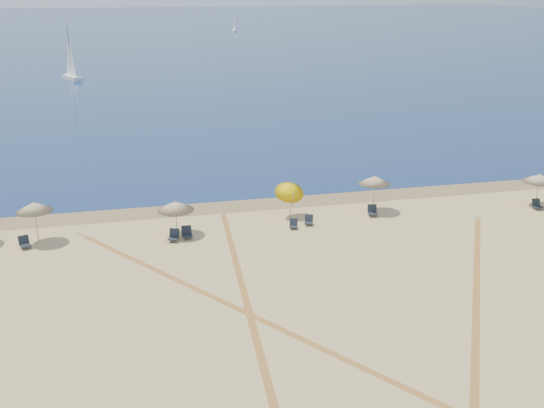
{
  "coord_description": "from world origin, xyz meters",
  "views": [
    {
      "loc": [
        -8.82,
        -17.84,
        14.64
      ],
      "look_at": [
        0.0,
        20.0,
        1.3
      ],
      "focal_mm": 42.57,
      "sensor_mm": 36.0,
      "label": 1
    }
  ],
  "objects_px": {
    "chair_3": "(174,236)",
    "umbrella_3": "(290,190)",
    "chair_6": "(309,221)",
    "chair_7": "(372,211)",
    "umbrella_1": "(34,207)",
    "umbrella_4": "(375,180)",
    "umbrella_5": "(539,178)",
    "chair_2": "(25,243)",
    "chair_5": "(294,224)",
    "sailboat_0": "(71,63)",
    "chair_4": "(187,233)",
    "chair_8": "(537,205)",
    "umbrella_2": "(175,206)",
    "sailboat_1": "(234,25)"
  },
  "relations": [
    {
      "from": "umbrella_2",
      "to": "umbrella_3",
      "type": "distance_m",
      "value": 7.67
    },
    {
      "from": "umbrella_1",
      "to": "sailboat_0",
      "type": "bearing_deg",
      "value": 91.72
    },
    {
      "from": "umbrella_3",
      "to": "sailboat_1",
      "type": "xyz_separation_m",
      "value": [
        26.64,
        172.59,
        0.04
      ]
    },
    {
      "from": "umbrella_4",
      "to": "umbrella_1",
      "type": "bearing_deg",
      "value": -178.32
    },
    {
      "from": "chair_2",
      "to": "chair_3",
      "type": "relative_size",
      "value": 1.02
    },
    {
      "from": "chair_6",
      "to": "chair_7",
      "type": "height_order",
      "value": "chair_7"
    },
    {
      "from": "umbrella_3",
      "to": "chair_5",
      "type": "xyz_separation_m",
      "value": [
        -0.26,
        -1.99,
        -1.67
      ]
    },
    {
      "from": "chair_4",
      "to": "chair_7",
      "type": "xyz_separation_m",
      "value": [
        12.42,
        1.16,
        0.0
      ]
    },
    {
      "from": "chair_2",
      "to": "sailboat_1",
      "type": "bearing_deg",
      "value": 52.64
    },
    {
      "from": "chair_6",
      "to": "chair_8",
      "type": "xyz_separation_m",
      "value": [
        16.05,
        -0.61,
        0.03
      ]
    },
    {
      "from": "chair_3",
      "to": "chair_5",
      "type": "bearing_deg",
      "value": 22.4
    },
    {
      "from": "chair_2",
      "to": "umbrella_1",
      "type": "bearing_deg",
      "value": 20.32
    },
    {
      "from": "chair_6",
      "to": "chair_7",
      "type": "xyz_separation_m",
      "value": [
        4.59,
        0.68,
        0.04
      ]
    },
    {
      "from": "umbrella_4",
      "to": "umbrella_5",
      "type": "relative_size",
      "value": 1.09
    },
    {
      "from": "umbrella_1",
      "to": "umbrella_3",
      "type": "relative_size",
      "value": 0.98
    },
    {
      "from": "umbrella_2",
      "to": "sailboat_1",
      "type": "distance_m",
      "value": 177.4
    },
    {
      "from": "umbrella_5",
      "to": "chair_2",
      "type": "relative_size",
      "value": 2.71
    },
    {
      "from": "chair_4",
      "to": "chair_8",
      "type": "bearing_deg",
      "value": -0.96
    },
    {
      "from": "chair_5",
      "to": "chair_4",
      "type": "bearing_deg",
      "value": -163.71
    },
    {
      "from": "umbrella_1",
      "to": "chair_2",
      "type": "xyz_separation_m",
      "value": [
        -0.69,
        -0.66,
        -1.94
      ]
    },
    {
      "from": "chair_3",
      "to": "sailboat_1",
      "type": "bearing_deg",
      "value": 98.51
    },
    {
      "from": "sailboat_0",
      "to": "sailboat_1",
      "type": "relative_size",
      "value": 1.28
    },
    {
      "from": "chair_4",
      "to": "chair_5",
      "type": "distance_m",
      "value": 6.71
    },
    {
      "from": "umbrella_2",
      "to": "sailboat_1",
      "type": "relative_size",
      "value": 0.34
    },
    {
      "from": "chair_7",
      "to": "chair_8",
      "type": "bearing_deg",
      "value": 4.69
    },
    {
      "from": "chair_4",
      "to": "umbrella_1",
      "type": "bearing_deg",
      "value": 171.08
    },
    {
      "from": "umbrella_3",
      "to": "chair_2",
      "type": "relative_size",
      "value": 3.04
    },
    {
      "from": "umbrella_4",
      "to": "chair_6",
      "type": "bearing_deg",
      "value": -164.04
    },
    {
      "from": "umbrella_4",
      "to": "chair_4",
      "type": "xyz_separation_m",
      "value": [
        -12.75,
        -1.89,
        -1.92
      ]
    },
    {
      "from": "chair_6",
      "to": "sailboat_1",
      "type": "distance_m",
      "value": 176.09
    },
    {
      "from": "umbrella_5",
      "to": "chair_4",
      "type": "xyz_separation_m",
      "value": [
        -24.17,
        -0.42,
        -1.7
      ]
    },
    {
      "from": "chair_5",
      "to": "chair_2",
      "type": "bearing_deg",
      "value": -166.29
    },
    {
      "from": "umbrella_1",
      "to": "chair_6",
      "type": "height_order",
      "value": "umbrella_1"
    },
    {
      "from": "chair_2",
      "to": "chair_5",
      "type": "bearing_deg",
      "value": -25.32
    },
    {
      "from": "umbrella_3",
      "to": "umbrella_5",
      "type": "xyz_separation_m",
      "value": [
        17.2,
        -1.66,
        0.09
      ]
    },
    {
      "from": "umbrella_1",
      "to": "chair_6",
      "type": "distance_m",
      "value": 16.66
    },
    {
      "from": "umbrella_1",
      "to": "chair_3",
      "type": "relative_size",
      "value": 3.04
    },
    {
      "from": "umbrella_1",
      "to": "chair_4",
      "type": "bearing_deg",
      "value": -8.26
    },
    {
      "from": "chair_3",
      "to": "umbrella_3",
      "type": "bearing_deg",
      "value": 36.46
    },
    {
      "from": "umbrella_1",
      "to": "umbrella_4",
      "type": "height_order",
      "value": "umbrella_1"
    },
    {
      "from": "chair_3",
      "to": "chair_4",
      "type": "bearing_deg",
      "value": 38.4
    },
    {
      "from": "umbrella_1",
      "to": "chair_6",
      "type": "xyz_separation_m",
      "value": [
        16.52,
        -0.78,
        -1.98
      ]
    },
    {
      "from": "umbrella_3",
      "to": "umbrella_4",
      "type": "relative_size",
      "value": 1.03
    },
    {
      "from": "chair_4",
      "to": "chair_5",
      "type": "height_order",
      "value": "chair_4"
    },
    {
      "from": "umbrella_4",
      "to": "chair_8",
      "type": "xyz_separation_m",
      "value": [
        11.13,
        -2.01,
        -1.93
      ]
    },
    {
      "from": "umbrella_3",
      "to": "umbrella_4",
      "type": "bearing_deg",
      "value": -1.84
    },
    {
      "from": "umbrella_3",
      "to": "sailboat_0",
      "type": "distance_m",
      "value": 72.6
    },
    {
      "from": "chair_6",
      "to": "chair_8",
      "type": "bearing_deg",
      "value": 16.91
    },
    {
      "from": "umbrella_2",
      "to": "umbrella_4",
      "type": "distance_m",
      "value": 13.38
    },
    {
      "from": "chair_5",
      "to": "chair_8",
      "type": "bearing_deg",
      "value": 14.83
    }
  ]
}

